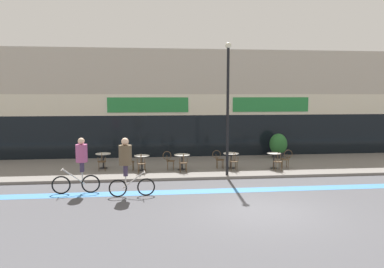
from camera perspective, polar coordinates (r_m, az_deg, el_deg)
ground_plane at (r=12.45m, az=10.41°, el=-11.40°), size 120.00×120.00×0.00m
sidewalk_slab at (r=19.28m, az=4.13°, el=-4.88°), size 40.00×5.50×0.12m
storefront_facade at (r=23.59m, az=2.07°, el=4.63°), size 40.00×4.06×6.28m
bike_lane_stripe at (r=14.83m, az=7.50°, el=-8.48°), size 36.00×0.70×0.01m
bistro_table_0 at (r=18.73m, az=-13.38°, el=-3.53°), size 0.73×0.73×0.73m
bistro_table_1 at (r=17.88m, az=-7.65°, el=-3.90°), size 0.71×0.71×0.72m
bistro_table_2 at (r=17.93m, az=-1.53°, el=-3.79°), size 0.76×0.76×0.73m
bistro_table_3 at (r=18.36m, az=5.97°, el=-3.56°), size 0.76×0.76×0.74m
bistro_table_4 at (r=18.65m, az=12.36°, el=-3.53°), size 0.65×0.65×0.75m
cafe_chair_0_near at (r=18.12m, az=-13.59°, el=-3.88°), size 0.45×0.60×0.90m
cafe_chair_1_near at (r=17.26m, az=-7.72°, el=-4.26°), size 0.45×0.60×0.90m
cafe_chair_1_side at (r=17.91m, az=-9.65°, el=-3.92°), size 0.59×0.44×0.90m
cafe_chair_2_near at (r=17.32m, az=-1.34°, el=-4.17°), size 0.41×0.58×0.90m
cafe_chair_2_side at (r=17.89m, az=-3.53°, el=-3.85°), size 0.58×0.41×0.90m
cafe_chair_3_near at (r=17.76m, az=6.41°, el=-3.95°), size 0.40×0.58×0.90m
cafe_chair_3_side at (r=18.24m, az=4.04°, el=-3.67°), size 0.58×0.41×0.90m
cafe_chair_4_near at (r=18.07m, az=13.01°, el=-3.90°), size 0.42×0.58×0.90m
cafe_chair_4_side at (r=18.86m, az=14.17°, el=-3.51°), size 0.59×0.43×0.90m
planter_pot at (r=21.79m, az=13.01°, el=-1.67°), size 0.99×0.99×1.38m
lamp_post at (r=16.52m, az=5.47°, el=5.10°), size 0.26×0.26×5.83m
cyclist_0 at (r=13.73m, az=-9.93°, el=-4.18°), size 1.68×0.54×2.16m
cyclist_1 at (r=14.63m, az=-16.69°, el=-4.06°), size 1.77×0.52×2.11m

